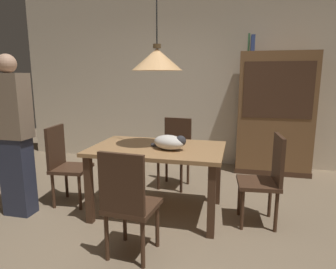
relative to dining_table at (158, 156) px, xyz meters
name	(u,v)px	position (x,y,z in m)	size (l,w,h in m)	color
ground	(155,238)	(0.11, -0.52, -0.65)	(10.00, 10.00, 0.00)	#847056
back_wall	(197,79)	(0.11, 2.13, 0.80)	(6.40, 0.10, 2.90)	beige
dining_table	(158,156)	(0.00, 0.00, 0.00)	(1.40, 0.90, 0.75)	#A87A4C
chair_left_side	(65,162)	(-1.13, -0.01, -0.14)	(0.44, 0.44, 0.93)	#472D1E
chair_near_front	(128,201)	(-0.01, -0.88, -0.14)	(0.44, 0.44, 0.93)	#472D1E
chair_far_back	(175,149)	(0.01, 0.88, -0.14)	(0.44, 0.44, 0.93)	#472D1E
chair_right_side	(266,176)	(1.13, 0.01, -0.14)	(0.43, 0.43, 0.93)	#472D1E
cat_sleeping	(170,142)	(0.15, -0.08, 0.18)	(0.41, 0.33, 0.16)	silver
pendant_lamp	(157,59)	(0.00, 0.00, 1.01)	(0.52, 0.52, 1.30)	#E0A86B
hutch_bookcase	(274,116)	(1.37, 1.80, 0.24)	(1.12, 0.45, 1.85)	brown
book_green_slim	(249,43)	(0.93, 1.80, 1.33)	(0.03, 0.20, 0.26)	#427A4C
book_blue_wide	(253,44)	(0.99, 1.80, 1.32)	(0.06, 0.24, 0.24)	#384C93
person_standing	(14,136)	(-1.47, -0.38, 0.22)	(0.36, 0.22, 1.72)	#2D3347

